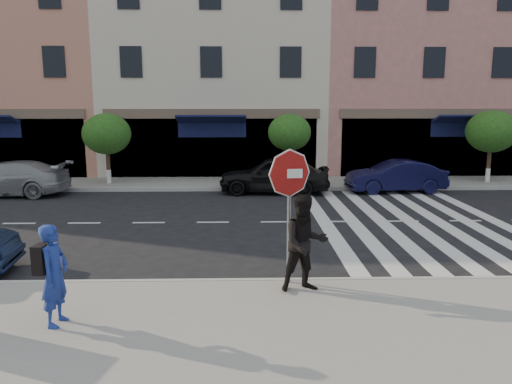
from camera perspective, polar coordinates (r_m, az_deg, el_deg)
name	(u,v)px	position (r m, az deg, el deg)	size (l,w,h in m)	color
ground	(203,263)	(11.85, -6.11, -8.12)	(120.00, 120.00, 0.00)	black
sidewalk_near	(184,334)	(8.36, -8.24, -15.80)	(60.00, 4.50, 0.15)	gray
sidewalk_far	(222,183)	(22.52, -3.89, 0.98)	(60.00, 3.00, 0.15)	gray
building_west_mid	(21,39)	(30.80, -25.28, 15.50)	(10.00, 9.00, 14.00)	tan
building_centre	(216,68)	(28.29, -4.56, 13.91)	(11.00, 9.00, 11.00)	beige
building_east_mid	(434,50)	(30.23, 19.65, 15.04)	(13.00, 9.00, 13.00)	tan
street_tree_wb	(107,134)	(22.84, -16.70, 6.34)	(2.10, 2.10, 3.06)	#473323
street_tree_c	(289,133)	(22.14, 3.85, 6.77)	(1.90, 1.90, 3.04)	#473323
street_tree_ea	(491,132)	(24.65, 25.30, 6.25)	(2.20, 2.20, 3.19)	#473323
stop_sign	(289,187)	(9.72, 3.84, 0.55)	(0.95, 0.14, 2.69)	gray
photographer	(55,275)	(8.75, -22.03, -8.79)	(0.61, 0.40, 1.68)	navy
walker	(305,243)	(9.54, 5.62, -5.86)	(0.91, 0.71, 1.87)	black
car_far_left	(8,179)	(22.23, -26.51, 1.39)	(1.93, 4.75, 1.38)	gray
car_far_mid	(274,175)	(20.46, 2.11, 2.00)	(1.81, 4.49, 1.53)	black
car_far_right	(396,176)	(21.48, 15.68, 1.75)	(1.40, 4.02, 1.33)	black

